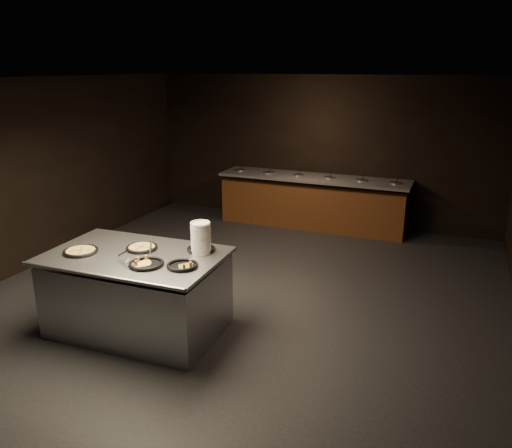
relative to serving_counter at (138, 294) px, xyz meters
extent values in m
cube|color=black|center=(0.76, 1.19, -0.47)|extent=(7.00, 8.00, 0.01)
cube|color=black|center=(0.76, 1.19, 2.44)|extent=(7.00, 8.00, 0.01)
cube|color=black|center=(0.76, 5.19, 0.99)|extent=(7.00, 0.01, 2.90)
cube|color=black|center=(-2.74, 1.19, 0.99)|extent=(0.01, 8.00, 2.90)
cube|color=#593315|center=(0.76, 4.76, -0.04)|extent=(3.60, 0.75, 0.85)
cube|color=slate|center=(0.76, 4.76, 0.51)|extent=(3.70, 0.83, 0.05)
cube|color=#33130B|center=(0.76, 4.76, -0.42)|extent=(3.60, 0.69, 0.08)
cylinder|color=silver|center=(-0.79, 4.76, 0.52)|extent=(0.22, 0.22, 0.08)
cylinder|color=#4B7C31|center=(-0.79, 4.76, 0.54)|extent=(0.19, 0.19, 0.02)
cylinder|color=black|center=(-0.76, 4.74, 0.63)|extent=(0.04, 0.10, 0.19)
cylinder|color=silver|center=(-0.17, 4.76, 0.52)|extent=(0.22, 0.22, 0.08)
cylinder|color=#4B7C31|center=(-0.17, 4.76, 0.54)|extent=(0.19, 0.19, 0.02)
cylinder|color=black|center=(-0.14, 4.74, 0.63)|extent=(0.04, 0.10, 0.19)
cylinder|color=silver|center=(0.45, 4.76, 0.52)|extent=(0.22, 0.22, 0.08)
cylinder|color=#4B7C31|center=(0.45, 4.76, 0.54)|extent=(0.19, 0.19, 0.02)
cylinder|color=black|center=(0.48, 4.74, 0.63)|extent=(0.04, 0.10, 0.19)
cylinder|color=silver|center=(1.07, 4.76, 0.52)|extent=(0.22, 0.22, 0.08)
cylinder|color=#4B7C31|center=(1.07, 4.76, 0.54)|extent=(0.19, 0.19, 0.02)
cylinder|color=black|center=(1.10, 4.74, 0.63)|extent=(0.04, 0.10, 0.19)
cylinder|color=silver|center=(1.69, 4.76, 0.52)|extent=(0.22, 0.22, 0.08)
cylinder|color=#4B7C31|center=(1.69, 4.76, 0.54)|extent=(0.19, 0.19, 0.02)
cylinder|color=black|center=(1.72, 4.74, 0.63)|extent=(0.04, 0.10, 0.19)
cylinder|color=silver|center=(2.31, 4.76, 0.52)|extent=(0.22, 0.22, 0.08)
cylinder|color=#4B7C31|center=(2.31, 4.76, 0.54)|extent=(0.19, 0.19, 0.02)
cylinder|color=black|center=(2.34, 4.74, 0.63)|extent=(0.04, 0.10, 0.19)
cube|color=silver|center=(0.00, 0.00, -0.03)|extent=(1.99, 1.26, 0.88)
cube|color=silver|center=(0.00, 0.00, 0.49)|extent=(2.07, 1.34, 0.04)
cylinder|color=silver|center=(0.00, -0.63, 0.49)|extent=(2.03, 0.11, 0.04)
cylinder|color=silver|center=(0.70, 0.33, 0.69)|extent=(0.23, 0.23, 0.37)
cylinder|color=black|center=(-0.60, -0.20, 0.52)|extent=(0.37, 0.37, 0.01)
torus|color=black|center=(-0.60, -0.20, 0.53)|extent=(0.40, 0.40, 0.04)
torus|color=brown|center=(-0.60, -0.20, 0.53)|extent=(0.34, 0.34, 0.03)
cylinder|color=tan|center=(-0.60, -0.20, 0.53)|extent=(0.29, 0.29, 0.02)
cube|color=black|center=(-0.60, -0.20, 0.54)|extent=(0.17, 0.25, 0.00)
cube|color=black|center=(-0.60, -0.20, 0.54)|extent=(0.25, 0.17, 0.00)
cylinder|color=black|center=(-0.01, 0.17, 0.52)|extent=(0.35, 0.35, 0.01)
torus|color=black|center=(-0.01, 0.17, 0.53)|extent=(0.37, 0.37, 0.04)
torus|color=brown|center=(-0.01, 0.17, 0.53)|extent=(0.31, 0.31, 0.03)
cylinder|color=tan|center=(-0.01, 0.17, 0.53)|extent=(0.27, 0.27, 0.02)
cube|color=black|center=(-0.01, 0.17, 0.54)|extent=(0.01, 0.27, 0.00)
cube|color=black|center=(-0.01, 0.17, 0.54)|extent=(0.27, 0.01, 0.00)
cylinder|color=black|center=(0.66, 0.40, 0.52)|extent=(0.31, 0.31, 0.01)
torus|color=black|center=(0.66, 0.40, 0.53)|extent=(0.34, 0.34, 0.04)
cylinder|color=black|center=(0.33, -0.24, 0.52)|extent=(0.36, 0.36, 0.01)
torus|color=black|center=(0.33, -0.24, 0.53)|extent=(0.38, 0.38, 0.04)
cylinder|color=black|center=(0.71, -0.13, 0.52)|extent=(0.32, 0.32, 0.01)
torus|color=black|center=(0.71, -0.13, 0.53)|extent=(0.34, 0.34, 0.04)
cube|color=silver|center=(0.10, 0.18, 0.53)|extent=(0.14, 0.14, 0.00)
cylinder|color=black|center=(0.19, 0.05, 0.61)|extent=(0.11, 0.18, 0.14)
cylinder|color=silver|center=(0.15, 0.12, 0.56)|extent=(0.06, 0.09, 0.09)
cube|color=silver|center=(0.21, -0.33, 0.53)|extent=(0.14, 0.13, 0.00)
cylinder|color=black|center=(0.05, -0.27, 0.62)|extent=(0.20, 0.11, 0.14)
cylinder|color=silver|center=(0.13, -0.30, 0.56)|extent=(0.11, 0.06, 0.09)
camera|label=1|loc=(3.35, -4.44, 2.58)|focal=35.00mm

